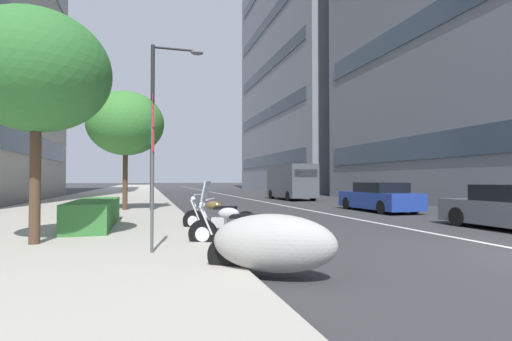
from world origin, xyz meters
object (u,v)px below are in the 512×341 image
(motorcycle_mid_row, at_px, (218,218))
(street_lamp_with_banners, at_px, (161,109))
(street_tree_far_plaza, at_px, (37,72))
(motorcycle_far_end_row, at_px, (235,229))
(parking_sign_by_curb, at_px, (153,159))
(street_tree_mid_sidewalk, at_px, (126,124))
(motorcycle_second_in_row, at_px, (272,243))
(delivery_van_ahead, at_px, (291,181))
(car_mid_block_traffic, at_px, (379,198))

(motorcycle_mid_row, bearing_deg, street_lamp_with_banners, -47.87)
(street_tree_far_plaza, bearing_deg, motorcycle_far_end_row, -103.16)
(motorcycle_far_end_row, relative_size, street_tree_far_plaza, 0.40)
(parking_sign_by_curb, xyz_separation_m, street_tree_mid_sidewalk, (10.97, 1.05, 2.19))
(motorcycle_second_in_row, bearing_deg, parking_sign_by_curb, -12.78)
(motorcycle_far_end_row, distance_m, street_lamp_with_banners, 10.78)
(street_lamp_with_banners, xyz_separation_m, street_tree_far_plaza, (-8.85, 2.86, -0.93))
(motorcycle_mid_row, distance_m, delivery_van_ahead, 18.75)
(motorcycle_mid_row, relative_size, delivery_van_ahead, 0.36)
(motorcycle_mid_row, xyz_separation_m, parking_sign_by_curb, (-3.30, 1.85, 1.47))
(parking_sign_by_curb, relative_size, street_tree_far_plaza, 0.56)
(motorcycle_second_in_row, distance_m, motorcycle_mid_row, 5.15)
(car_mid_block_traffic, relative_size, delivery_van_ahead, 0.87)
(street_tree_far_plaza, height_order, street_tree_mid_sidewalk, street_tree_mid_sidewalk)
(motorcycle_second_in_row, bearing_deg, street_tree_mid_sidewalk, -43.66)
(motorcycle_second_in_row, relative_size, motorcycle_far_end_row, 1.04)
(street_lamp_with_banners, bearing_deg, car_mid_block_traffic, -100.56)
(car_mid_block_traffic, distance_m, parking_sign_by_curb, 13.72)
(car_mid_block_traffic, bearing_deg, street_tree_far_plaza, 118.64)
(motorcycle_second_in_row, height_order, motorcycle_mid_row, motorcycle_mid_row)
(parking_sign_by_curb, bearing_deg, street_tree_far_plaza, 54.95)
(delivery_van_ahead, height_order, street_tree_mid_sidewalk, street_tree_mid_sidewalk)
(street_tree_mid_sidewalk, bearing_deg, street_lamp_with_banners, -106.46)
(street_lamp_with_banners, distance_m, street_tree_mid_sidewalk, 1.73)
(motorcycle_second_in_row, relative_size, street_tree_mid_sidewalk, 0.38)
(car_mid_block_traffic, bearing_deg, delivery_van_ahead, 0.91)
(delivery_van_ahead, xyz_separation_m, street_tree_mid_sidewalk, (-8.95, 11.54, 2.66))
(motorcycle_second_in_row, height_order, motorcycle_far_end_row, motorcycle_far_end_row)
(car_mid_block_traffic, bearing_deg, motorcycle_far_end_row, 132.21)
(street_tree_far_plaza, bearing_deg, motorcycle_mid_row, -68.91)
(delivery_van_ahead, bearing_deg, street_tree_mid_sidewalk, 126.14)
(delivery_van_ahead, bearing_deg, car_mid_block_traffic, 178.86)
(motorcycle_far_end_row, xyz_separation_m, street_tree_mid_sidewalk, (10.26, 2.78, 3.63))
(motorcycle_second_in_row, bearing_deg, delivery_van_ahead, -77.82)
(delivery_van_ahead, bearing_deg, street_lamp_with_banners, 131.55)
(motorcycle_far_end_row, bearing_deg, car_mid_block_traffic, -114.15)
(motorcycle_mid_row, bearing_deg, parking_sign_by_curb, 92.08)
(motorcycle_far_end_row, bearing_deg, street_tree_far_plaza, 10.89)
(motorcycle_far_end_row, xyz_separation_m, parking_sign_by_curb, (-0.71, 1.73, 1.45))
(street_lamp_with_banners, bearing_deg, motorcycle_far_end_row, -172.75)
(street_tree_mid_sidewalk, bearing_deg, motorcycle_far_end_row, -164.85)
(motorcycle_second_in_row, bearing_deg, motorcycle_mid_row, -57.21)
(motorcycle_second_in_row, height_order, street_tree_far_plaza, street_tree_far_plaza)
(motorcycle_far_end_row, xyz_separation_m, delivery_van_ahead, (19.21, -8.76, 0.97))
(street_lamp_with_banners, relative_size, street_tree_far_plaza, 1.52)
(motorcycle_far_end_row, xyz_separation_m, car_mid_block_traffic, (7.92, -8.86, 0.21))
(delivery_van_ahead, xyz_separation_m, street_lamp_with_banners, (-9.40, 10.01, 3.32))
(parking_sign_by_curb, xyz_separation_m, street_tree_far_plaza, (1.67, 2.37, 1.91))
(street_tree_mid_sidewalk, bearing_deg, street_tree_far_plaza, 171.88)
(motorcycle_mid_row, relative_size, street_tree_far_plaza, 0.39)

